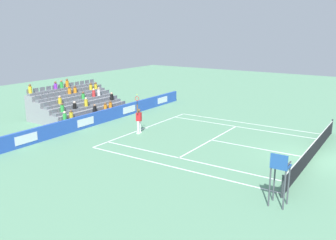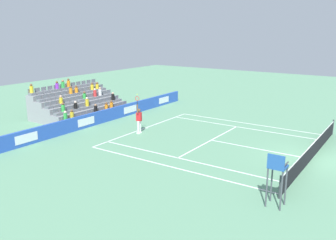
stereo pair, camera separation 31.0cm
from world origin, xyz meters
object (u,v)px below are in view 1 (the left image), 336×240
at_px(tennis_player, 139,120).
at_px(loose_tennis_ball, 278,164).
at_px(tennis_net, 313,150).
at_px(umpire_chair, 280,172).

height_order(tennis_player, loose_tennis_ball, tennis_player).
xyz_separation_m(tennis_net, umpire_chair, (6.76, 0.06, 1.03)).
xyz_separation_m(tennis_net, tennis_player, (1.39, -11.41, 0.50)).
bearing_deg(tennis_player, umpire_chair, 64.89).
relative_size(tennis_net, loose_tennis_ball, 176.03).
bearing_deg(loose_tennis_ball, tennis_net, 147.05).
bearing_deg(umpire_chair, loose_tennis_ball, -163.81).
xyz_separation_m(tennis_net, loose_tennis_ball, (2.03, -1.32, -0.46)).
relative_size(tennis_net, umpire_chair, 5.12).
bearing_deg(tennis_net, loose_tennis_ball, -32.95).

